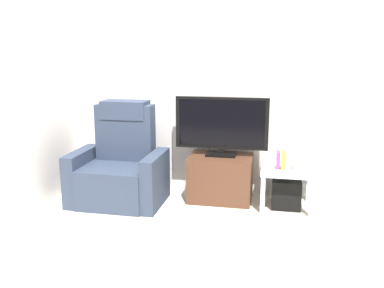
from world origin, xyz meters
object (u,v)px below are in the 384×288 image
object	(u,v)px
television	(222,125)
book_middle	(283,160)
book_leftmost	(278,160)
recliner_armchair	(120,168)
side_table	(287,174)
game_console	(297,155)
tv_stand	(220,178)
subwoofer_box	(286,193)

from	to	relation	value
television	book_middle	distance (m)	0.75
television	book_middle	size ratio (longest dim) A/B	5.55
book_leftmost	television	bearing A→B (deg)	170.37
recliner_armchair	book_middle	size ratio (longest dim) A/B	5.99
recliner_armchair	book_leftmost	bearing A→B (deg)	8.54
book_leftmost	book_middle	bearing A→B (deg)	0.00
book_middle	side_table	bearing A→B (deg)	22.39
game_console	recliner_armchair	bearing A→B (deg)	-174.65
tv_stand	subwoofer_box	size ratio (longest dim) A/B	2.26
book_leftmost	book_middle	distance (m)	0.05
recliner_armchair	subwoofer_box	size ratio (longest dim) A/B	3.58
tv_stand	subwoofer_box	distance (m)	0.72
book_leftmost	book_middle	world-z (taller)	book_leftmost
tv_stand	side_table	xyz separation A→B (m)	(0.71, -0.06, 0.11)
book_middle	television	bearing A→B (deg)	171.11
side_table	recliner_armchair	bearing A→B (deg)	-174.70
tv_stand	side_table	size ratio (longest dim) A/B	1.26
subwoofer_box	game_console	xyz separation A→B (m)	(0.09, 0.01, 0.42)
recliner_armchair	subwoofer_box	world-z (taller)	recliner_armchair
side_table	television	bearing A→B (deg)	173.29
recliner_armchair	side_table	world-z (taller)	recliner_armchair
subwoofer_box	television	bearing A→B (deg)	173.29
television	subwoofer_box	xyz separation A→B (m)	(0.71, -0.08, -0.69)
television	side_table	bearing A→B (deg)	-6.71
television	game_console	world-z (taller)	television
subwoofer_box	book_middle	size ratio (longest dim) A/B	1.67
book_leftmost	game_console	distance (m)	0.20
television	side_table	distance (m)	0.86
recliner_armchair	tv_stand	bearing A→B (deg)	15.69
tv_stand	subwoofer_box	world-z (taller)	tv_stand
subwoofer_box	book_leftmost	bearing A→B (deg)	-168.69
book_middle	game_console	bearing A→B (deg)	12.22
tv_stand	side_table	bearing A→B (deg)	-5.18
book_leftmost	game_console	bearing A→B (deg)	8.97
game_console	side_table	bearing A→B (deg)	-173.66
tv_stand	book_leftmost	bearing A→B (deg)	-7.87
book_leftmost	subwoofer_box	bearing A→B (deg)	11.31
recliner_armchair	side_table	distance (m)	1.79
television	book_leftmost	size ratio (longest dim) A/B	5.51
television	recliner_armchair	world-z (taller)	television
recliner_armchair	subwoofer_box	distance (m)	1.81
recliner_armchair	subwoofer_box	xyz separation A→B (m)	(1.79, 0.17, -0.22)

